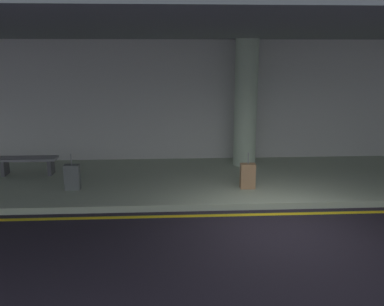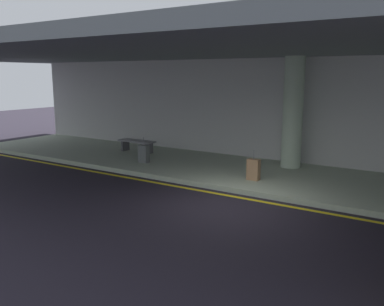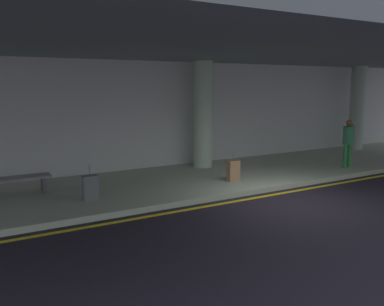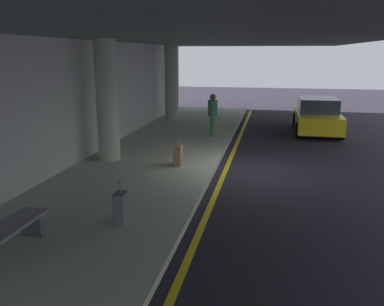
% 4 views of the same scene
% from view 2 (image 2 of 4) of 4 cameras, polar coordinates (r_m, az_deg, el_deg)
% --- Properties ---
extents(ground_plane, '(60.00, 60.00, 0.00)m').
position_cam_2_polar(ground_plane, '(10.33, 5.21, -7.28)').
color(ground_plane, black).
extents(sidewalk, '(26.00, 4.20, 0.15)m').
position_cam_2_polar(sidewalk, '(13.03, 11.61, -3.28)').
color(sidewalk, '#A5B39B').
rests_on(sidewalk, ground).
extents(lane_stripe_yellow, '(26.00, 0.14, 0.01)m').
position_cam_2_polar(lane_stripe_yellow, '(10.94, 6.99, -6.24)').
color(lane_stripe_yellow, yellow).
rests_on(lane_stripe_yellow, ground).
extents(support_column_far_left, '(0.66, 0.66, 3.65)m').
position_cam_2_polar(support_column_far_left, '(13.92, 13.88, 5.47)').
color(support_column_far_left, '#A5B99F').
rests_on(support_column_far_left, sidewalk).
extents(ceiling_overhang, '(28.00, 13.20, 0.30)m').
position_cam_2_polar(ceiling_overhang, '(12.20, 11.43, 14.14)').
color(ceiling_overhang, slate).
rests_on(ceiling_overhang, support_column_far_left).
extents(terminal_back_wall, '(26.00, 0.30, 3.80)m').
position_cam_2_polar(terminal_back_wall, '(14.83, 15.09, 5.43)').
color(terminal_back_wall, '#B8B8B4').
rests_on(terminal_back_wall, ground).
extents(suitcase_upright_primary, '(0.36, 0.22, 0.90)m').
position_cam_2_polar(suitcase_upright_primary, '(12.17, 8.56, -2.30)').
color(suitcase_upright_primary, '#9B724D').
rests_on(suitcase_upright_primary, sidewalk).
extents(suitcase_upright_secondary, '(0.36, 0.22, 0.90)m').
position_cam_2_polar(suitcase_upright_secondary, '(14.53, -6.74, -0.11)').
color(suitcase_upright_secondary, '#5B605F').
rests_on(suitcase_upright_secondary, sidewalk).
extents(bench_metal, '(1.60, 0.50, 0.48)m').
position_cam_2_polar(bench_metal, '(16.51, -7.70, 1.33)').
color(bench_metal, slate).
rests_on(bench_metal, sidewalk).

